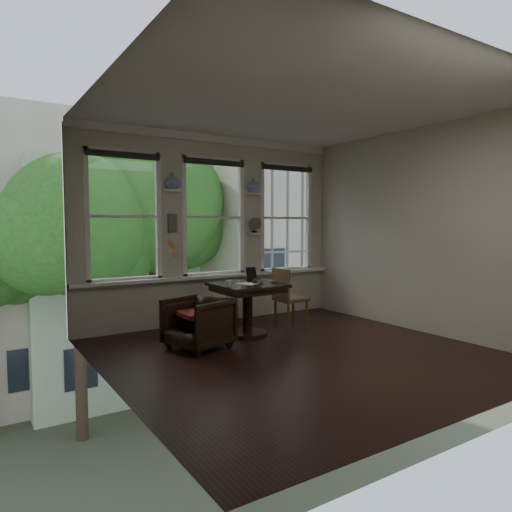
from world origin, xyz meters
TOP-DOWN VIEW (x-y plane):
  - ground at (0.00, 0.00)m, footprint 4.50×4.50m
  - ceiling at (0.00, 0.00)m, footprint 4.50×4.50m
  - wall_back at (0.00, 2.25)m, footprint 4.50×0.00m
  - wall_front at (0.00, -2.25)m, footprint 4.50×0.00m
  - wall_left at (-2.25, 0.00)m, footprint 0.00×4.50m
  - wall_right at (2.25, 0.00)m, footprint 0.00×4.50m
  - window_left at (-1.45, 2.25)m, footprint 1.10×0.12m
  - window_center at (0.00, 2.25)m, footprint 1.10×0.12m
  - window_right at (1.45, 2.25)m, footprint 1.10×0.12m
  - shelf_left at (-0.72, 2.15)m, footprint 0.26×0.16m
  - shelf_right at (0.72, 2.15)m, footprint 0.26×0.16m
  - intercom at (-0.72, 2.18)m, footprint 0.14×0.06m
  - sticky_notes at (-0.72, 2.19)m, footprint 0.16×0.01m
  - desk_fan at (0.72, 2.13)m, footprint 0.20×0.20m
  - vase_left at (-0.72, 2.15)m, footprint 0.24×0.24m
  - vase_right at (0.72, 2.15)m, footprint 0.24×0.24m
  - table at (-0.05, 1.08)m, footprint 0.90×0.90m
  - armchair_left at (-0.93, 0.86)m, footprint 0.90×0.89m
  - cushion_red at (-0.93, 0.86)m, footprint 0.45×0.45m
  - side_chair_right at (0.75, 1.13)m, footprint 0.43×0.43m
  - laptop at (0.18, 0.93)m, footprint 0.39×0.30m
  - mug at (-0.42, 0.96)m, footprint 0.11×0.11m
  - drinking_glass at (-0.08, 0.79)m, footprint 0.15×0.15m
  - tablet at (0.06, 1.16)m, footprint 0.16×0.08m
  - papers at (-0.06, 1.05)m, footprint 0.31×0.36m

SIDE VIEW (x-z plane):
  - ground at x=0.00m, z-range 0.00..0.00m
  - armchair_left at x=-0.93m, z-range 0.00..0.66m
  - table at x=-0.05m, z-range 0.00..0.75m
  - cushion_red at x=-0.93m, z-range 0.42..0.48m
  - side_chair_right at x=0.75m, z-range 0.00..0.92m
  - papers at x=-0.06m, z-range 0.75..0.75m
  - laptop at x=0.18m, z-range 0.75..0.78m
  - mug at x=-0.42m, z-range 0.75..0.84m
  - drinking_glass at x=-0.08m, z-range 0.75..0.85m
  - tablet at x=0.06m, z-range 0.75..0.97m
  - sticky_notes at x=-0.72m, z-range 1.13..1.37m
  - wall_back at x=0.00m, z-range -0.75..3.75m
  - wall_front at x=0.00m, z-range -0.75..3.75m
  - wall_left at x=-2.25m, z-range -0.75..3.75m
  - wall_right at x=2.25m, z-range -0.75..3.75m
  - desk_fan at x=0.72m, z-range 1.41..1.65m
  - intercom at x=-0.72m, z-range 1.46..1.74m
  - window_left at x=-1.45m, z-range 0.75..2.65m
  - window_center at x=0.00m, z-range 0.75..2.65m
  - window_right at x=1.45m, z-range 0.75..2.65m
  - shelf_left at x=-0.72m, z-range 2.08..2.12m
  - shelf_right at x=0.72m, z-range 2.08..2.12m
  - vase_left at x=-0.72m, z-range 2.12..2.36m
  - vase_right at x=0.72m, z-range 2.12..2.36m
  - ceiling at x=0.00m, z-range 3.00..3.00m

